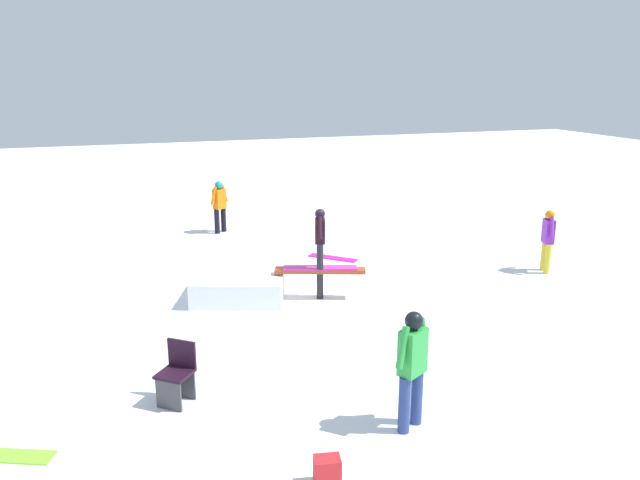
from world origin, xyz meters
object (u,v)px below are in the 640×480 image
at_px(bystander_purple, 548,238).
at_px(loose_snowboard_magenta, 333,258).
at_px(rail_feature, 320,273).
at_px(backpack_on_snow, 327,471).
at_px(folding_chair, 177,375).
at_px(main_rider_on_rail, 320,241).
at_px(bystander_green, 412,364).
at_px(bystander_orange, 220,204).

bearing_deg(bystander_purple, loose_snowboard_magenta, -100.08).
relative_size(rail_feature, loose_snowboard_magenta, 1.45).
bearing_deg(loose_snowboard_magenta, backpack_on_snow, -65.66).
bearing_deg(folding_chair, rail_feature, 84.56).
distance_m(folding_chair, backpack_on_snow, 2.78).
relative_size(rail_feature, backpack_on_snow, 5.37).
xyz_separation_m(rail_feature, main_rider_on_rail, (0.00, 0.00, 0.70)).
bearing_deg(rail_feature, bystander_green, -75.24).
distance_m(rail_feature, backpack_on_snow, 5.99).
bearing_deg(main_rider_on_rail, loose_snowboard_magenta, 82.65).
xyz_separation_m(main_rider_on_rail, backpack_on_snow, (-1.85, -5.68, -1.06)).
relative_size(rail_feature, main_rider_on_rail, 1.21).
relative_size(rail_feature, bystander_purple, 1.25).
height_order(bystander_orange, bystander_green, bystander_green).
distance_m(main_rider_on_rail, backpack_on_snow, 6.07).
height_order(rail_feature, bystander_green, bystander_green).
bearing_deg(rail_feature, bystander_orange, 119.02).
xyz_separation_m(loose_snowboard_magenta, folding_chair, (-4.44, -5.84, 0.40)).
distance_m(bystander_green, folding_chair, 3.28).
bearing_deg(folding_chair, bystander_orange, 115.57).
xyz_separation_m(rail_feature, loose_snowboard_magenta, (1.21, 2.56, -0.52)).
height_order(bystander_purple, backpack_on_snow, bystander_purple).
xyz_separation_m(rail_feature, folding_chair, (-3.23, -3.28, -0.12)).
relative_size(bystander_orange, loose_snowboard_magenta, 1.18).
relative_size(folding_chair, backpack_on_snow, 2.59).
bearing_deg(bystander_purple, bystander_orange, -112.09).
height_order(rail_feature, bystander_purple, bystander_purple).
distance_m(main_rider_on_rail, folding_chair, 4.67).
bearing_deg(folding_chair, bystander_green, 8.72).
distance_m(bystander_orange, loose_snowboard_magenta, 4.19).
bearing_deg(main_rider_on_rail, folding_chair, -116.62).
distance_m(rail_feature, folding_chair, 4.60).
xyz_separation_m(bystander_orange, loose_snowboard_magenta, (2.19, -3.47, -0.83)).
height_order(bystander_green, backpack_on_snow, bystander_green).
distance_m(rail_feature, bystander_green, 4.95).
xyz_separation_m(main_rider_on_rail, bystander_purple, (5.51, -0.03, -0.41)).
relative_size(bystander_purple, bystander_green, 0.90).
bearing_deg(bystander_orange, bystander_green, 55.45).
distance_m(main_rider_on_rail, bystander_purple, 5.53).
distance_m(rail_feature, bystander_orange, 6.12).
bearing_deg(main_rider_on_rail, bystander_orange, 117.21).
bearing_deg(bystander_orange, bystander_purple, 99.54).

